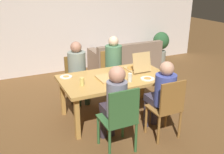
# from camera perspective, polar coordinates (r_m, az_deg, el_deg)

# --- Properties ---
(ground_plane) EXTENTS (20.00, 20.00, 0.00)m
(ground_plane) POSITION_cam_1_polar(r_m,az_deg,el_deg) (4.63, 0.53, -8.45)
(ground_plane) COLOR brown
(back_wall) EXTENTS (7.89, 0.12, 2.61)m
(back_wall) POSITION_cam_1_polar(r_m,az_deg,el_deg) (6.70, -9.90, 12.34)
(back_wall) COLOR silver
(back_wall) RESTS_ON ground
(dining_table) EXTENTS (1.81, 1.02, 0.73)m
(dining_table) POSITION_cam_1_polar(r_m,az_deg,el_deg) (4.34, 0.56, -0.83)
(dining_table) COLOR tan
(dining_table) RESTS_ON ground
(chair_0) EXTENTS (0.42, 0.42, 0.88)m
(chair_0) POSITION_cam_1_polar(r_m,az_deg,el_deg) (5.37, -0.07, 1.84)
(chair_0) COLOR olive
(chair_0) RESTS_ON ground
(person_0) EXTENTS (0.34, 0.52, 1.22)m
(person_0) POSITION_cam_1_polar(r_m,az_deg,el_deg) (5.19, 0.59, 3.58)
(person_0) COLOR #42324E
(person_0) RESTS_ON ground
(chair_1) EXTENTS (0.42, 0.38, 0.86)m
(chair_1) POSITION_cam_1_polar(r_m,az_deg,el_deg) (5.12, -7.97, 0.42)
(chair_1) COLOR brown
(chair_1) RESTS_ON ground
(person_1) EXTENTS (0.34, 0.51, 1.19)m
(person_1) POSITION_cam_1_polar(r_m,az_deg,el_deg) (4.93, -7.64, 2.26)
(person_1) COLOR #2D4435
(person_1) RESTS_ON ground
(chair_2) EXTENTS (0.43, 0.40, 0.96)m
(chair_2) POSITION_cam_1_polar(r_m,az_deg,el_deg) (3.84, 12.29, -6.48)
(chair_2) COLOR olive
(chair_2) RESTS_ON ground
(person_2) EXTENTS (0.31, 0.54, 1.20)m
(person_2) POSITION_cam_1_polar(r_m,az_deg,el_deg) (3.88, 11.10, -3.32)
(person_2) COLOR #3E3746
(person_2) RESTS_ON ground
(chair_3) EXTENTS (0.45, 0.45, 0.98)m
(chair_3) POSITION_cam_1_polar(r_m,az_deg,el_deg) (3.46, 1.82, -9.00)
(chair_3) COLOR #346333
(chair_3) RESTS_ON ground
(person_3) EXTENTS (0.28, 0.51, 1.24)m
(person_3) POSITION_cam_1_polar(r_m,az_deg,el_deg) (3.51, 0.61, -5.22)
(person_3) COLOR #372C36
(person_3) RESTS_ON ground
(pizza_box_0) EXTENTS (0.35, 0.43, 0.37)m
(pizza_box_0) POSITION_cam_1_polar(r_m,az_deg,el_deg) (4.64, 5.50, 2.15)
(pizza_box_0) COLOR tan
(pizza_box_0) RESTS_ON dining_table
(pizza_box_1) EXTENTS (0.39, 0.39, 0.03)m
(pizza_box_1) POSITION_cam_1_polar(r_m,az_deg,el_deg) (4.22, -0.53, -0.23)
(pizza_box_1) COLOR tan
(pizza_box_1) RESTS_ON dining_table
(plate_0) EXTENTS (0.23, 0.23, 0.03)m
(plate_0) POSITION_cam_1_polar(r_m,az_deg,el_deg) (4.26, 7.92, -0.31)
(plate_0) COLOR white
(plate_0) RESTS_ON dining_table
(plate_1) EXTENTS (0.21, 0.21, 0.03)m
(plate_1) POSITION_cam_1_polar(r_m,az_deg,el_deg) (4.37, -10.22, 0.10)
(plate_1) COLOR white
(plate_1) RESTS_ON dining_table
(drinking_glass_0) EXTENTS (0.07, 0.07, 0.14)m
(drinking_glass_0) POSITION_cam_1_polar(r_m,az_deg,el_deg) (4.10, 4.02, -0.12)
(drinking_glass_0) COLOR silver
(drinking_glass_0) RESTS_ON dining_table
(drinking_glass_1) EXTENTS (0.06, 0.06, 0.13)m
(drinking_glass_1) POSITION_cam_1_polar(r_m,az_deg,el_deg) (3.96, -6.72, -1.05)
(drinking_glass_1) COLOR #DAC967
(drinking_glass_1) RESTS_ON dining_table
(couch) EXTENTS (1.78, 0.84, 0.78)m
(couch) POSITION_cam_1_polar(r_m,az_deg,el_deg) (6.76, 2.94, 3.82)
(couch) COLOR #826B58
(couch) RESTS_ON ground
(potted_plant) EXTENTS (0.45, 0.45, 0.88)m
(potted_plant) POSITION_cam_1_polar(r_m,az_deg,el_deg) (7.53, 10.83, 7.11)
(potted_plant) COLOR gray
(potted_plant) RESTS_ON ground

